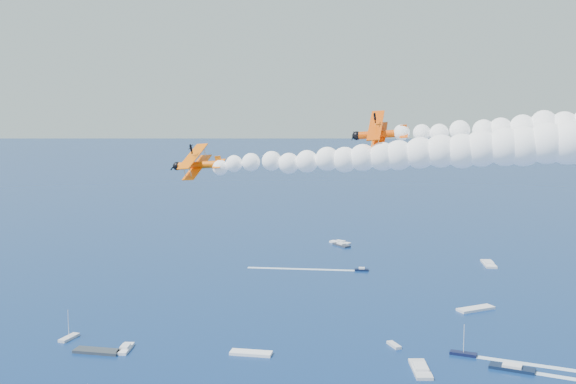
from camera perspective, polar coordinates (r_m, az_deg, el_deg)
The scene contains 5 objects.
biplane_lead at distance 100.65m, azimuth 7.39°, elevation 4.56°, with size 7.76×8.70×5.24m, color #E54904, non-canonical shape.
biplane_trail at distance 104.26m, azimuth -7.11°, elevation 2.13°, with size 7.67×8.61×5.19m, color #FF6405, non-canonical shape.
smoke_trail_trail at distance 97.16m, azimuth 8.22°, elevation 2.94°, with size 50.99×25.25×9.83m, color white, non-canonical shape.
spectator_boats at distance 196.38m, azimuth 17.36°, elevation -10.70°, with size 235.42×170.80×0.70m.
boat_wakes at distance 197.61m, azimuth 13.75°, elevation -10.54°, with size 152.68×55.52×0.04m.
Camera 1 is at (56.15, -57.72, 61.43)m, focal length 44.78 mm.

